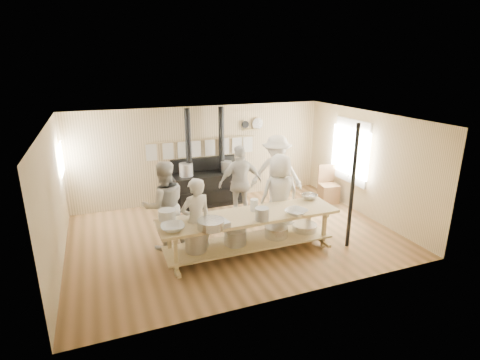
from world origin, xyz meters
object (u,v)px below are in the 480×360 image
object	(u,v)px
prep_table	(249,230)
cook_by_window	(276,174)
cook_left	(165,206)
cook_right	(240,183)
roasting_pan	(216,225)
chair	(328,191)
cook_center	(280,195)
cook_far_left	(196,221)
stove	(206,185)

from	to	relation	value
prep_table	cook_by_window	size ratio (longest dim) A/B	1.81
cook_left	cook_right	distance (m)	2.15
prep_table	roasting_pan	xyz separation A→B (m)	(-0.78, -0.33, 0.38)
prep_table	roasting_pan	distance (m)	0.93
cook_right	cook_left	bearing A→B (deg)	24.84
chair	roasting_pan	bearing A→B (deg)	-140.24
cook_by_window	chair	bearing A→B (deg)	31.79
cook_right	roasting_pan	distance (m)	2.41
cook_left	cook_right	xyz separation A→B (m)	(1.98, 0.85, -0.01)
roasting_pan	cook_center	bearing A→B (deg)	28.32
cook_center	roasting_pan	size ratio (longest dim) A/B	4.05
cook_right	roasting_pan	world-z (taller)	cook_right
chair	roasting_pan	xyz separation A→B (m)	(-3.95, -2.25, 0.60)
cook_left	prep_table	bearing A→B (deg)	147.60
cook_far_left	roasting_pan	size ratio (longest dim) A/B	3.74
cook_left	roasting_pan	bearing A→B (deg)	118.40
cook_center	chair	xyz separation A→B (m)	(2.18, 1.30, -0.62)
cook_center	cook_by_window	size ratio (longest dim) A/B	0.92
stove	cook_by_window	xyz separation A→B (m)	(1.51, -1.16, 0.47)
cook_far_left	roasting_pan	world-z (taller)	cook_far_left
cook_far_left	chair	xyz separation A→B (m)	(4.21, 1.85, -0.55)
cook_far_left	roasting_pan	bearing A→B (deg)	110.34
cook_left	roasting_pan	distance (m)	1.39
cook_center	cook_by_window	world-z (taller)	cook_by_window
stove	cook_far_left	world-z (taller)	stove
cook_center	roasting_pan	bearing A→B (deg)	30.34
cook_far_left	cook_right	xyz separation A→B (m)	(1.53, 1.64, 0.08)
stove	roasting_pan	world-z (taller)	stove
chair	cook_by_window	bearing A→B (deg)	-167.50
prep_table	roasting_pan	bearing A→B (deg)	-157.20
stove	cook_far_left	xyz separation A→B (m)	(-1.05, -2.94, 0.33)
stove	roasting_pan	distance (m)	3.46
stove	roasting_pan	size ratio (longest dim) A/B	5.73
prep_table	cook_left	world-z (taller)	cook_left
cook_center	cook_right	world-z (taller)	cook_right
prep_table	chair	world-z (taller)	chair
prep_table	cook_center	size ratio (longest dim) A/B	1.96
prep_table	cook_left	size ratio (longest dim) A/B	1.93
chair	cook_left	bearing A→B (deg)	-157.17
stove	prep_table	size ratio (longest dim) A/B	0.72
cook_right	stove	bearing A→B (deg)	-68.09
cook_right	roasting_pan	xyz separation A→B (m)	(-1.27, -2.05, -0.02)
prep_table	cook_far_left	bearing A→B (deg)	175.84
stove	chair	xyz separation A→B (m)	(3.16, -1.09, -0.22)
cook_far_left	cook_center	bearing A→B (deg)	-177.82
stove	cook_by_window	distance (m)	1.96
cook_far_left	cook_center	distance (m)	2.10
cook_left	cook_center	xyz separation A→B (m)	(2.48, -0.24, -0.01)
prep_table	cook_right	distance (m)	1.83
cook_left	cook_right	bearing A→B (deg)	-159.11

